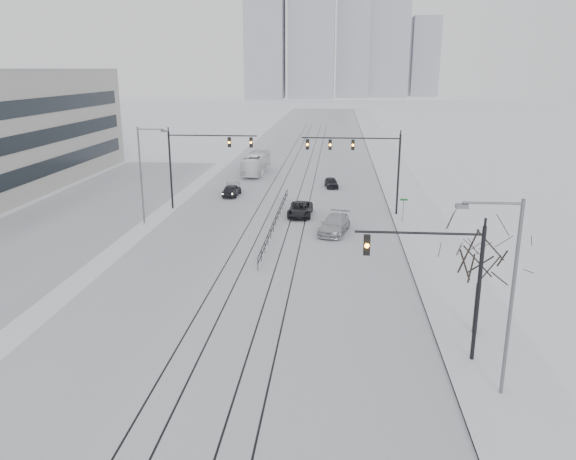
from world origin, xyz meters
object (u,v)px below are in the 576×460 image
object	(u,v)px
sedan_sb_inner	(232,190)
sedan_nb_front	(300,209)
sedan_nb_far	(331,183)
traffic_mast_near	(445,275)
bare_tree	(482,257)
sedan_nb_right	(334,225)
sedan_sb_outer	(233,187)
box_truck	(256,164)

from	to	relation	value
sedan_sb_inner	sedan_nb_front	world-z (taller)	sedan_sb_inner
sedan_sb_inner	sedan_nb_far	world-z (taller)	sedan_sb_inner
traffic_mast_near	sedan_nb_far	size ratio (longest dim) A/B	1.96
bare_tree	sedan_nb_right	world-z (taller)	bare_tree
bare_tree	sedan_nb_front	world-z (taller)	bare_tree
sedan_nb_far	sedan_nb_front	bearing A→B (deg)	-110.18
traffic_mast_near	sedan_nb_right	size ratio (longest dim) A/B	1.32
sedan_nb_right	traffic_mast_near	bearing A→B (deg)	-64.47
sedan_nb_front	sedan_sb_inner	bearing A→B (deg)	136.97
sedan_sb_outer	sedan_nb_right	world-z (taller)	sedan_nb_right
traffic_mast_near	sedan_nb_right	distance (m)	23.21
sedan_sb_outer	sedan_sb_inner	bearing A→B (deg)	91.75
traffic_mast_near	sedan_nb_right	bearing A→B (deg)	103.60
traffic_mast_near	sedan_nb_front	bearing A→B (deg)	107.45
bare_tree	sedan_nb_front	size ratio (longest dim) A/B	1.26
box_truck	traffic_mast_near	bearing A→B (deg)	110.16
sedan_sb_inner	sedan_nb_far	bearing A→B (deg)	-150.33
sedan_nb_far	sedan_nb_right	bearing A→B (deg)	-97.17
sedan_nb_far	box_truck	size ratio (longest dim) A/B	0.35
bare_tree	sedan_sb_inner	bearing A→B (deg)	120.52
sedan_nb_far	sedan_sb_inner	bearing A→B (deg)	-161.29
sedan_sb_inner	box_truck	distance (m)	14.42
traffic_mast_near	sedan_sb_inner	size ratio (longest dim) A/B	1.71
sedan_nb_front	sedan_nb_right	bearing A→B (deg)	-57.56
sedan_nb_right	sedan_nb_far	bearing A→B (deg)	103.38
bare_tree	box_truck	world-z (taller)	bare_tree
sedan_sb_outer	sedan_nb_front	world-z (taller)	sedan_nb_front
bare_tree	box_truck	bearing A→B (deg)	111.54
bare_tree	sedan_nb_right	xyz separation A→B (m)	(-7.80, 19.26, -3.72)
traffic_mast_near	sedan_nb_right	world-z (taller)	traffic_mast_near
sedan_sb_inner	sedan_nb_right	world-z (taller)	sedan_nb_right
sedan_sb_inner	traffic_mast_near	bearing A→B (deg)	117.70
sedan_nb_right	sedan_nb_far	distance (m)	19.88
traffic_mast_near	bare_tree	xyz separation A→B (m)	(2.41, 3.00, -0.07)
sedan_sb_inner	sedan_sb_outer	size ratio (longest dim) A/B	1.03
bare_tree	box_truck	distance (m)	51.34
sedan_sb_inner	sedan_sb_outer	xyz separation A→B (m)	(-0.25, 2.21, -0.04)
sedan_nb_front	sedan_nb_far	size ratio (longest dim) A/B	1.36
sedan_nb_front	sedan_nb_right	size ratio (longest dim) A/B	0.92
bare_tree	sedan_sb_outer	size ratio (longest dim) A/B	1.53
sedan_sb_outer	box_truck	distance (m)	12.24
sedan_sb_inner	sedan_nb_far	distance (m)	12.74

